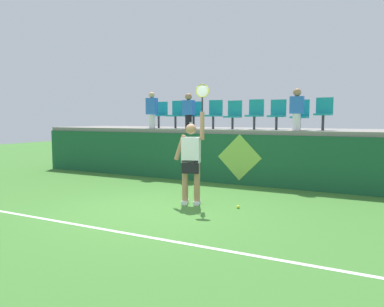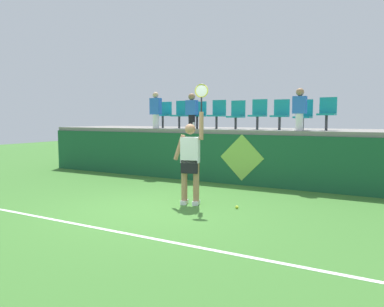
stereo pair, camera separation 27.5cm
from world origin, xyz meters
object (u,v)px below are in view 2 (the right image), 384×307
at_px(spectator_2, 156,110).
at_px(spectator_0, 300,108).
at_px(tennis_ball, 237,207).
at_px(stadium_chair_5, 258,113).
at_px(stadium_chair_2, 198,113).
at_px(water_bottle, 194,126).
at_px(stadium_chair_3, 218,113).
at_px(stadium_chair_8, 327,112).
at_px(stadium_chair_6, 281,113).
at_px(stadium_chair_7, 303,114).
at_px(spectator_1, 192,110).
at_px(stadium_chair_0, 164,113).
at_px(stadium_chair_4, 237,114).
at_px(tennis_player, 190,159).
at_px(stadium_chair_1, 180,113).

bearing_deg(spectator_2, spectator_0, 0.40).
bearing_deg(spectator_2, tennis_ball, -36.06).
bearing_deg(stadium_chair_5, stadium_chair_2, -179.91).
distance_m(water_bottle, stadium_chair_3, 0.88).
height_order(stadium_chair_5, stadium_chair_8, stadium_chair_8).
relative_size(stadium_chair_6, spectator_0, 0.77).
bearing_deg(tennis_ball, stadium_chair_5, 103.08).
height_order(stadium_chair_7, spectator_1, spectator_1).
height_order(stadium_chair_0, stadium_chair_8, stadium_chair_8).
height_order(stadium_chair_3, stadium_chair_4, stadium_chair_3).
bearing_deg(tennis_player, spectator_0, 63.99).
relative_size(stadium_chair_1, spectator_2, 0.77).
relative_size(water_bottle, stadium_chair_1, 0.23).
relative_size(tennis_ball, spectator_1, 0.06).
distance_m(tennis_player, stadium_chair_0, 4.75).
height_order(stadium_chair_7, spectator_0, spectator_0).
xyz_separation_m(stadium_chair_4, stadium_chair_7, (1.94, 0.00, -0.01)).
height_order(water_bottle, stadium_chair_5, stadium_chair_5).
bearing_deg(water_bottle, spectator_2, 173.97).
bearing_deg(stadium_chair_6, tennis_player, -103.92).
bearing_deg(stadium_chair_0, stadium_chair_7, 0.07).
xyz_separation_m(stadium_chair_5, spectator_1, (-1.96, -0.42, 0.09)).
bearing_deg(tennis_ball, stadium_chair_6, 92.50).
height_order(stadium_chair_0, stadium_chair_1, stadium_chair_1).
distance_m(water_bottle, stadium_chair_1, 1.11).
distance_m(stadium_chair_0, stadium_chair_6, 3.89).
xyz_separation_m(stadium_chair_1, stadium_chair_8, (4.50, -0.00, 0.01)).
relative_size(stadium_chair_1, stadium_chair_4, 1.04).
bearing_deg(tennis_player, stadium_chair_3, 106.81).
distance_m(tennis_ball, stadium_chair_1, 5.21).
bearing_deg(spectator_2, stadium_chair_6, 6.94).
bearing_deg(stadium_chair_8, tennis_ball, -107.76).
relative_size(stadium_chair_2, spectator_1, 0.79).
bearing_deg(stadium_chair_3, tennis_player, -73.19).
distance_m(stadium_chair_6, stadium_chair_8, 1.24).
xyz_separation_m(stadium_chair_4, spectator_0, (1.94, -0.44, 0.13)).
bearing_deg(stadium_chair_2, stadium_chair_8, 0.00).
distance_m(stadium_chair_3, stadium_chair_6, 1.94).
distance_m(stadium_chair_7, spectator_0, 0.47).
height_order(water_bottle, stadium_chair_1, stadium_chair_1).
distance_m(stadium_chair_0, stadium_chair_3, 1.95).
relative_size(stadium_chair_0, stadium_chair_3, 0.98).
distance_m(stadium_chair_7, spectator_2, 4.55).
bearing_deg(stadium_chair_8, stadium_chair_2, -180.00).
height_order(tennis_ball, spectator_2, spectator_2).
bearing_deg(stadium_chair_3, stadium_chair_2, -179.74).
xyz_separation_m(tennis_ball, spectator_1, (-2.76, 3.00, 2.04)).
xyz_separation_m(stadium_chair_2, stadium_chair_7, (3.24, 0.00, -0.03)).
xyz_separation_m(stadium_chair_2, stadium_chair_3, (0.67, 0.00, 0.01)).
distance_m(stadium_chair_2, stadium_chair_7, 3.24).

